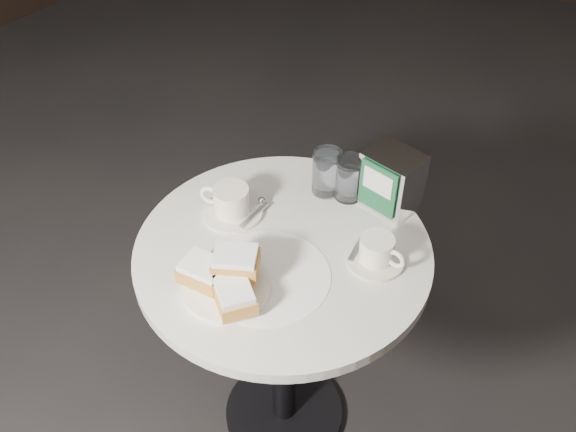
# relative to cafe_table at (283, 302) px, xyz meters

# --- Properties ---
(ground) EXTENTS (7.00, 7.00, 0.00)m
(ground) POSITION_rel_cafe_table_xyz_m (0.00, 0.00, -0.55)
(ground) COLOR black
(ground) RESTS_ON ground
(cafe_table) EXTENTS (0.70, 0.70, 0.74)m
(cafe_table) POSITION_rel_cafe_table_xyz_m (0.00, 0.00, 0.00)
(cafe_table) COLOR black
(cafe_table) RESTS_ON ground
(sugar_spill) EXTENTS (0.37, 0.37, 0.00)m
(sugar_spill) POSITION_rel_cafe_table_xyz_m (0.03, -0.09, 0.20)
(sugar_spill) COLOR white
(sugar_spill) RESTS_ON cafe_table
(beignet_plate) EXTENTS (0.22, 0.22, 0.10)m
(beignet_plate) POSITION_rel_cafe_table_xyz_m (-0.02, -0.18, 0.23)
(beignet_plate) COLOR white
(beignet_plate) RESTS_ON cafe_table
(coffee_cup_left) EXTENTS (0.19, 0.19, 0.08)m
(coffee_cup_left) POSITION_rel_cafe_table_xyz_m (-0.17, 0.02, 0.23)
(coffee_cup_left) COLOR silver
(coffee_cup_left) RESTS_ON cafe_table
(coffee_cup_right) EXTENTS (0.15, 0.14, 0.07)m
(coffee_cup_right) POSITION_rel_cafe_table_xyz_m (0.20, 0.09, 0.23)
(coffee_cup_right) COLOR beige
(coffee_cup_right) RESTS_ON cafe_table
(water_glass_left) EXTENTS (0.09, 0.09, 0.12)m
(water_glass_left) POSITION_rel_cafe_table_xyz_m (-0.04, 0.23, 0.26)
(water_glass_left) COLOR white
(water_glass_left) RESTS_ON cafe_table
(water_glass_right) EXTENTS (0.09, 0.09, 0.12)m
(water_glass_right) POSITION_rel_cafe_table_xyz_m (0.02, 0.25, 0.25)
(water_glass_right) COLOR white
(water_glass_right) RESTS_ON cafe_table
(napkin_dispenser) EXTENTS (0.14, 0.12, 0.15)m
(napkin_dispenser) POSITION_rel_cafe_table_xyz_m (0.12, 0.28, 0.28)
(napkin_dispenser) COLOR silver
(napkin_dispenser) RESTS_ON cafe_table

